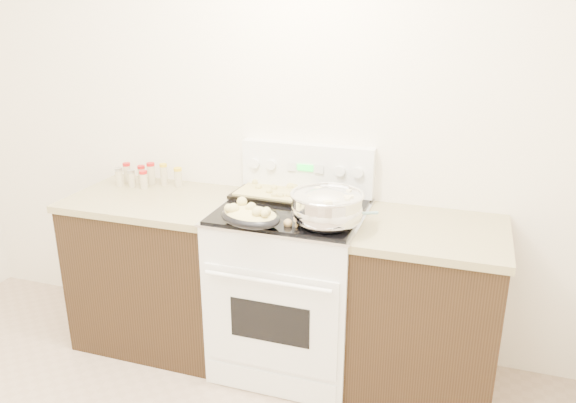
% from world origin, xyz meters
% --- Properties ---
extents(room_shell, '(4.10, 3.60, 2.75)m').
position_xyz_m(room_shell, '(0.00, 0.00, 1.70)').
color(room_shell, white).
rests_on(room_shell, ground).
extents(counter_left, '(0.93, 0.67, 0.92)m').
position_xyz_m(counter_left, '(-0.48, 1.43, 0.46)').
color(counter_left, black).
rests_on(counter_left, ground).
extents(counter_right, '(0.73, 0.67, 0.92)m').
position_xyz_m(counter_right, '(1.08, 1.43, 0.46)').
color(counter_right, black).
rests_on(counter_right, ground).
extents(kitchen_range, '(0.78, 0.73, 1.22)m').
position_xyz_m(kitchen_range, '(0.35, 1.42, 0.49)').
color(kitchen_range, white).
rests_on(kitchen_range, ground).
extents(mixing_bowl, '(0.37, 0.37, 0.21)m').
position_xyz_m(mixing_bowl, '(0.58, 1.26, 1.03)').
color(mixing_bowl, silver).
rests_on(mixing_bowl, kitchen_range).
extents(roasting_pan, '(0.37, 0.31, 0.12)m').
position_xyz_m(roasting_pan, '(0.23, 1.14, 0.99)').
color(roasting_pan, black).
rests_on(roasting_pan, kitchen_range).
extents(baking_sheet, '(0.45, 0.33, 0.06)m').
position_xyz_m(baking_sheet, '(0.20, 1.59, 0.96)').
color(baking_sheet, black).
rests_on(baking_sheet, kitchen_range).
extents(wooden_spoon, '(0.08, 0.26, 0.04)m').
position_xyz_m(wooden_spoon, '(0.42, 1.23, 0.95)').
color(wooden_spoon, tan).
rests_on(wooden_spoon, kitchen_range).
extents(blue_ladle, '(0.17, 0.24, 0.09)m').
position_xyz_m(blue_ladle, '(0.69, 1.25, 0.98)').
color(blue_ladle, '#85BBC7').
rests_on(blue_ladle, kitchen_range).
extents(spice_jars, '(0.40, 0.15, 0.13)m').
position_xyz_m(spice_jars, '(-0.63, 1.60, 0.98)').
color(spice_jars, '#BFB28C').
rests_on(spice_jars, counter_left).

